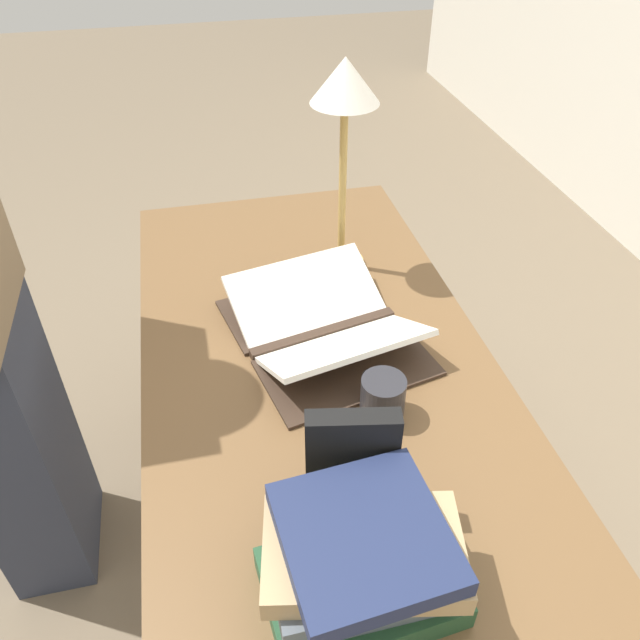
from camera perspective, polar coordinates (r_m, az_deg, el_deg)
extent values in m
plane|color=#70604C|center=(1.88, 0.03, -20.80)|extent=(12.00, 12.00, 0.00)
cube|color=brown|center=(1.31, 0.04, -4.86)|extent=(1.52, 0.73, 0.03)
cube|color=brown|center=(2.07, -12.90, -0.12)|extent=(0.06, 0.06, 0.70)
cube|color=brown|center=(2.13, 4.06, 2.23)|extent=(0.06, 0.06, 0.70)
cube|color=#38281E|center=(1.36, 0.37, -1.25)|extent=(0.10, 0.34, 0.02)
cube|color=#38281E|center=(1.45, -1.57, 1.21)|extent=(0.27, 0.39, 0.01)
cube|color=#38281E|center=(1.29, 2.54, -4.40)|extent=(0.27, 0.39, 0.01)
cube|color=white|center=(1.41, -1.34, 2.27)|extent=(0.24, 0.36, 0.10)
cube|color=white|center=(1.27, 2.27, -2.51)|extent=(0.24, 0.36, 0.10)
cube|color=#234C2D|center=(0.98, 3.70, -23.15)|extent=(0.21, 0.29, 0.05)
cube|color=slate|center=(0.94, 3.83, -21.77)|extent=(0.16, 0.25, 0.05)
cube|color=tan|center=(0.90, 3.96, -20.38)|extent=(0.21, 0.30, 0.04)
cube|color=#1E284C|center=(0.87, 4.07, -19.18)|extent=(0.24, 0.23, 0.03)
cube|color=black|center=(0.99, 2.88, -13.07)|extent=(0.06, 0.15, 0.22)
cylinder|color=tan|center=(1.59, 1.90, 5.32)|extent=(0.12, 0.12, 0.02)
cylinder|color=tan|center=(1.49, 2.07, 11.98)|extent=(0.02, 0.02, 0.40)
cone|color=silver|center=(1.39, 2.32, 21.07)|extent=(0.15, 0.15, 0.10)
cylinder|color=#28282D|center=(1.18, 5.75, -7.08)|extent=(0.08, 0.08, 0.09)
torus|color=#28282D|center=(1.21, 4.58, -5.65)|extent=(0.05, 0.02, 0.05)
cube|color=#2D3342|center=(1.73, -25.62, -10.73)|extent=(0.31, 0.20, 0.81)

